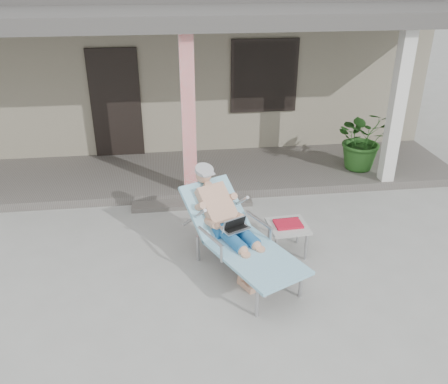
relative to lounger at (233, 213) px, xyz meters
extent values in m
plane|color=#9E9E99|center=(-0.43, -0.07, -0.81)|extent=(60.00, 60.00, 0.00)
cube|color=gray|center=(-0.43, 6.43, 0.69)|extent=(10.00, 5.00, 3.00)
cube|color=black|center=(-1.73, 3.90, 0.39)|extent=(0.95, 0.06, 2.10)
cube|color=black|center=(1.17, 3.90, 0.84)|extent=(1.20, 0.06, 1.30)
cube|color=black|center=(1.17, 3.90, 0.84)|extent=(1.32, 0.05, 1.42)
cube|color=#605B56|center=(-0.43, 2.93, -0.73)|extent=(10.00, 2.00, 0.15)
cube|color=red|center=(-0.43, 2.08, 0.65)|extent=(0.22, 0.22, 2.61)
cube|color=silver|center=(3.07, 2.08, 0.65)|extent=(0.22, 0.22, 2.61)
cube|color=#474442|center=(-0.43, 2.93, 2.07)|extent=(10.00, 2.30, 0.24)
cube|color=#605B56|center=(-0.43, 1.78, -0.77)|extent=(2.00, 0.30, 0.07)
cylinder|color=#B7B7BC|center=(0.13, -1.03, -0.61)|extent=(0.05, 0.05, 0.39)
cylinder|color=#B7B7BC|center=(0.73, -0.75, -0.61)|extent=(0.05, 0.05, 0.39)
cylinder|color=#B7B7BC|center=(-0.45, 0.18, -0.61)|extent=(0.05, 0.05, 0.39)
cylinder|color=#B7B7BC|center=(0.14, 0.47, -0.61)|extent=(0.05, 0.05, 0.39)
cube|color=#B7B7BC|center=(0.22, -0.45, -0.40)|extent=(1.15, 1.44, 0.03)
cube|color=#98E0EB|center=(0.22, -0.45, -0.38)|extent=(1.26, 1.52, 0.04)
cube|color=#B7B7BC|center=(-0.19, 0.39, -0.16)|extent=(0.85, 0.83, 0.52)
cube|color=#98E0EB|center=(-0.19, 0.39, -0.12)|extent=(0.98, 0.95, 0.59)
cylinder|color=#AAABAD|center=(-0.32, 0.66, 0.34)|extent=(0.34, 0.34, 0.14)
cube|color=silver|center=(0.02, -0.04, -0.20)|extent=(0.42, 0.37, 0.25)
cube|color=#AEAEA9|center=(0.80, 0.23, -0.39)|extent=(0.56, 0.56, 0.04)
cylinder|color=#B7B7BC|center=(0.59, 0.02, -0.61)|extent=(0.04, 0.04, 0.40)
cylinder|color=#B7B7BC|center=(1.01, 0.02, -0.61)|extent=(0.04, 0.04, 0.40)
cylinder|color=#B7B7BC|center=(0.59, 0.44, -0.61)|extent=(0.04, 0.04, 0.40)
cylinder|color=#B7B7BC|center=(1.01, 0.44, -0.61)|extent=(0.04, 0.04, 0.40)
cube|color=red|center=(0.80, 0.23, -0.35)|extent=(0.38, 0.29, 0.03)
cube|color=black|center=(0.80, 0.37, -0.36)|extent=(0.37, 0.04, 0.04)
imported|color=#26591E|center=(2.82, 2.65, -0.08)|extent=(1.10, 0.98, 1.16)
camera|label=1|loc=(-0.78, -5.24, 2.93)|focal=38.00mm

